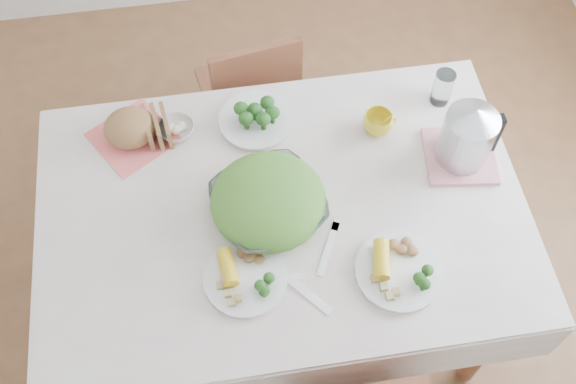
{
  "coord_description": "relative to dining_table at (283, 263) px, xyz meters",
  "views": [
    {
      "loc": [
        -0.14,
        -1.03,
        2.55
      ],
      "look_at": [
        0.02,
        0.02,
        0.82
      ],
      "focal_mm": 42.0,
      "sensor_mm": 36.0,
      "label": 1
    }
  ],
  "objects": [
    {
      "name": "floor",
      "position": [
        0.0,
        0.0,
        -0.38
      ],
      "size": [
        3.6,
        3.6,
        0.0
      ],
      "primitive_type": "plane",
      "color": "brown",
      "rests_on": "ground"
    },
    {
      "name": "dining_table",
      "position": [
        0.0,
        0.0,
        0.0
      ],
      "size": [
        1.4,
        0.9,
        0.75
      ],
      "primitive_type": "cube",
      "color": "brown",
      "rests_on": "floor"
    },
    {
      "name": "tablecloth",
      "position": [
        0.0,
        0.0,
        0.38
      ],
      "size": [
        1.5,
        1.0,
        0.01
      ],
      "primitive_type": "cube",
      "color": "silver",
      "rests_on": "dining_table"
    },
    {
      "name": "chair_far",
      "position": [
        -0.03,
        0.79,
        0.09
      ],
      "size": [
        0.42,
        0.42,
        0.8
      ],
      "primitive_type": "cube",
      "rotation": [
        0.0,
        0.0,
        3.31
      ],
      "color": "brown",
      "rests_on": "floor"
    },
    {
      "name": "salad_bowl",
      "position": [
        -0.04,
        -0.01,
        0.43
      ],
      "size": [
        0.41,
        0.41,
        0.08
      ],
      "primitive_type": "imported",
      "rotation": [
        0.0,
        0.0,
        0.32
      ],
      "color": "white",
      "rests_on": "tablecloth"
    },
    {
      "name": "dinner_plate_left",
      "position": [
        -0.14,
        -0.22,
        0.4
      ],
      "size": [
        0.3,
        0.3,
        0.02
      ],
      "primitive_type": "cylinder",
      "rotation": [
        0.0,
        0.0,
        -0.25
      ],
      "color": "white",
      "rests_on": "tablecloth"
    },
    {
      "name": "dinner_plate_right",
      "position": [
        0.3,
        -0.27,
        0.4
      ],
      "size": [
        0.36,
        0.36,
        0.02
      ],
      "primitive_type": "cylinder",
      "rotation": [
        0.0,
        0.0,
        -0.54
      ],
      "color": "white",
      "rests_on": "tablecloth"
    },
    {
      "name": "broccoli_plate",
      "position": [
        -0.04,
        0.34,
        0.4
      ],
      "size": [
        0.27,
        0.27,
        0.02
      ],
      "primitive_type": "cylinder",
      "rotation": [
        0.0,
        0.0,
        0.11
      ],
      "color": "beige",
      "rests_on": "tablecloth"
    },
    {
      "name": "napkin",
      "position": [
        -0.44,
        0.34,
        0.39
      ],
      "size": [
        0.32,
        0.32,
        0.0
      ],
      "primitive_type": "cube",
      "rotation": [
        0.0,
        0.0,
        0.56
      ],
      "color": "#FE6D68",
      "rests_on": "tablecloth"
    },
    {
      "name": "bread_loaf",
      "position": [
        -0.44,
        0.34,
        0.45
      ],
      "size": [
        0.17,
        0.16,
        0.1
      ],
      "primitive_type": "ellipsoid",
      "rotation": [
        0.0,
        0.0,
        -0.0
      ],
      "color": "brown",
      "rests_on": "napkin"
    },
    {
      "name": "fruit_bowl",
      "position": [
        -0.3,
        0.34,
        0.41
      ],
      "size": [
        0.12,
        0.12,
        0.04
      ],
      "primitive_type": "imported",
      "rotation": [
        0.0,
        0.0,
        -0.06
      ],
      "color": "white",
      "rests_on": "tablecloth"
    },
    {
      "name": "yellow_mug",
      "position": [
        0.35,
        0.25,
        0.43
      ],
      "size": [
        0.13,
        0.13,
        0.08
      ],
      "primitive_type": "imported",
      "rotation": [
        0.0,
        0.0,
        0.42
      ],
      "color": "yellow",
      "rests_on": "tablecloth"
    },
    {
      "name": "glass_tumbler",
      "position": [
        0.59,
        0.34,
        0.45
      ],
      "size": [
        0.08,
        0.08,
        0.13
      ],
      "primitive_type": "cylinder",
      "rotation": [
        0.0,
        0.0,
        0.27
      ],
      "color": "white",
      "rests_on": "tablecloth"
    },
    {
      "name": "pink_tray",
      "position": [
        0.59,
        0.1,
        0.4
      ],
      "size": [
        0.25,
        0.25,
        0.02
      ],
      "primitive_type": "cube",
      "rotation": [
        0.0,
        0.0,
        -0.12
      ],
      "color": "pink",
      "rests_on": "tablecloth"
    },
    {
      "name": "electric_kettle",
      "position": [
        0.59,
        0.1,
        0.51
      ],
      "size": [
        0.2,
        0.2,
        0.23
      ],
      "primitive_type": "cylinder",
      "rotation": [
        0.0,
        0.0,
        0.28
      ],
      "color": "#B2B5BA",
      "rests_on": "pink_tray"
    },
    {
      "name": "fork_left",
      "position": [
        0.01,
        -0.28,
        0.39
      ],
      "size": [
        0.15,
        0.18,
        0.0
      ],
      "primitive_type": "cube",
      "rotation": [
        0.0,
        0.0,
        0.7
      ],
      "color": "silver",
      "rests_on": "tablecloth"
    },
    {
      "name": "fork_right",
      "position": [
        0.11,
        -0.16,
        0.39
      ],
      "size": [
        0.1,
        0.18,
        0.0
      ],
      "primitive_type": "cube",
      "rotation": [
        0.0,
        0.0,
        -0.46
      ],
      "color": "silver",
      "rests_on": "tablecloth"
    },
    {
      "name": "knife",
      "position": [
        -0.07,
        -0.24,
        0.39
      ],
      "size": [
        0.18,
        0.02,
        0.0
      ],
      "primitive_type": "cube",
      "rotation": [
        0.0,
        0.0,
        1.6
      ],
      "color": "silver",
      "rests_on": "tablecloth"
    }
  ]
}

